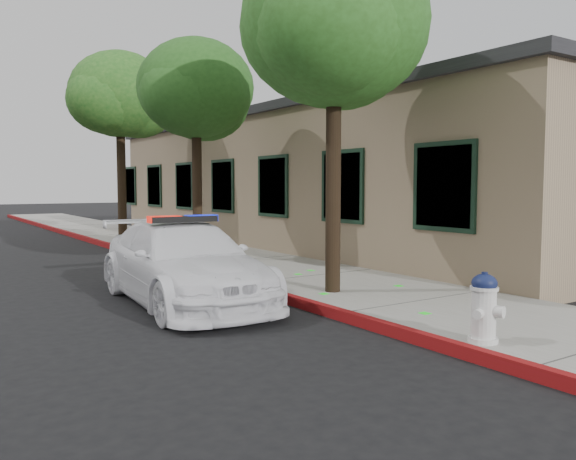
% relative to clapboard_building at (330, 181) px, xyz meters
% --- Properties ---
extents(ground, '(120.00, 120.00, 0.00)m').
position_rel_clapboard_building_xyz_m(ground, '(-6.69, -9.00, -2.13)').
color(ground, black).
rests_on(ground, ground).
extents(sidewalk, '(3.20, 60.00, 0.15)m').
position_rel_clapboard_building_xyz_m(sidewalk, '(-5.09, -6.00, -2.05)').
color(sidewalk, gray).
rests_on(sidewalk, ground).
extents(red_curb, '(0.14, 60.00, 0.16)m').
position_rel_clapboard_building_xyz_m(red_curb, '(-6.63, -6.00, -2.05)').
color(red_curb, maroon).
rests_on(red_curb, ground).
extents(clapboard_building, '(7.30, 20.89, 4.24)m').
position_rel_clapboard_building_xyz_m(clapboard_building, '(0.00, 0.00, 0.00)').
color(clapboard_building, '#917D5F').
rests_on(clapboard_building, ground).
extents(police_car, '(2.16, 4.77, 1.47)m').
position_rel_clapboard_building_xyz_m(police_car, '(-8.05, -6.44, -1.44)').
color(police_car, white).
rests_on(police_car, ground).
extents(fire_hydrant, '(0.47, 0.41, 0.82)m').
position_rel_clapboard_building_xyz_m(fire_hydrant, '(-6.34, -11.13, -1.56)').
color(fire_hydrant, silver).
rests_on(fire_hydrant, sidewalk).
extents(street_tree_near, '(3.23, 3.19, 5.82)m').
position_rel_clapboard_building_xyz_m(street_tree_near, '(-5.80, -7.61, 2.37)').
color(street_tree_near, black).
rests_on(street_tree_near, sidewalk).
extents(street_tree_mid, '(2.90, 2.80, 5.32)m').
position_rel_clapboard_building_xyz_m(street_tree_mid, '(-5.98, -2.47, 2.03)').
color(street_tree_mid, black).
rests_on(street_tree_mid, sidewalk).
extents(street_tree_far, '(3.54, 3.24, 6.13)m').
position_rel_clapboard_building_xyz_m(street_tree_far, '(-5.97, 3.31, 2.63)').
color(street_tree_far, black).
rests_on(street_tree_far, sidewalk).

